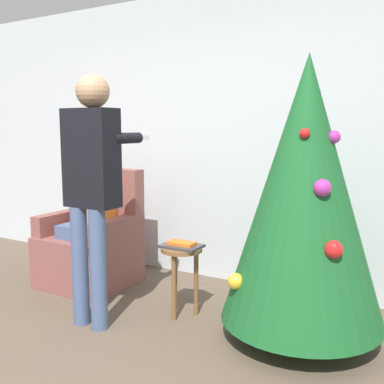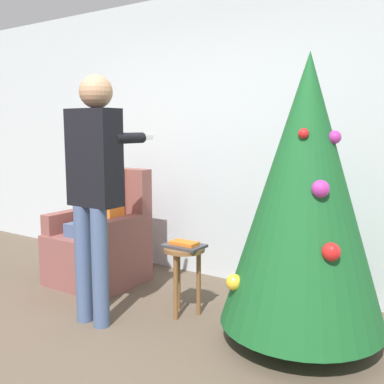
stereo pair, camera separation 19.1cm
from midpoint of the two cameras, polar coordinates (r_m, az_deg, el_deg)
The scene contains 9 objects.
ground_plane at distance 2.93m, azimuth -18.69°, elevation -21.93°, with size 14.00×14.00×0.00m, color brown.
wall_back at distance 4.26m, azimuth 5.02°, elevation 6.81°, with size 8.00×0.06×2.70m.
christmas_tree at distance 3.04m, azimuth 15.95°, elevation -0.04°, with size 1.09×1.09×1.93m.
armchair at distance 4.33m, azimuth -10.29°, elevation -6.53°, with size 0.77×0.71×1.07m.
person_seated at distance 4.23m, azimuth -10.72°, elevation -1.96°, with size 0.36×0.46×1.29m.
person_standing at distance 3.31m, azimuth -10.65°, elevation 1.96°, with size 0.41×0.57×1.82m.
side_stool at distance 3.50m, azimuth 0.58°, elevation -8.93°, with size 0.32×0.32×0.54m.
laptop at distance 3.46m, azimuth 0.58°, elevation -6.86°, with size 0.30×0.21×0.02m.
book at distance 3.46m, azimuth 0.58°, elevation -6.51°, with size 0.21×0.12×0.02m.
Camera 2 is at (2.14, -1.45, 1.45)m, focal length 42.00 mm.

